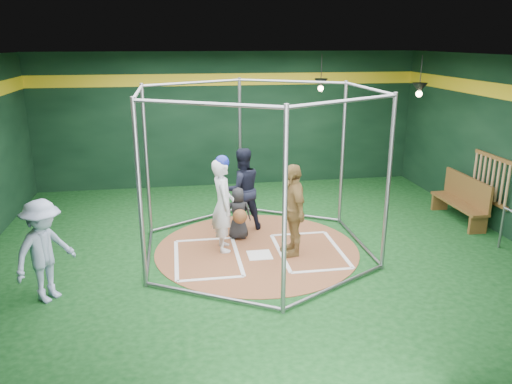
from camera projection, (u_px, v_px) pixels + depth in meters
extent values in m
cube|color=#0B3311|center=(257.00, 250.00, 9.38)|extent=(10.00, 9.00, 0.02)
cube|color=black|center=(257.00, 57.00, 8.35)|extent=(10.00, 9.00, 0.02)
cube|color=black|center=(229.00, 120.00, 13.11)|extent=(10.00, 0.10, 3.50)
cube|color=black|center=(336.00, 268.00, 4.62)|extent=(10.00, 0.10, 3.50)
cube|color=black|center=(512.00, 149.00, 9.64)|extent=(0.10, 9.00, 3.50)
cube|color=gold|center=(228.00, 79.00, 12.77)|extent=(10.00, 0.01, 0.30)
cylinder|color=brown|center=(257.00, 249.00, 9.37)|extent=(3.80, 3.80, 0.01)
cube|color=white|center=(260.00, 255.00, 9.09)|extent=(0.43, 0.43, 0.01)
cube|color=white|center=(204.00, 240.00, 9.79)|extent=(1.10, 0.07, 0.01)
cube|color=white|center=(211.00, 279.00, 8.19)|extent=(1.10, 0.07, 0.01)
cube|color=white|center=(176.00, 260.00, 8.90)|extent=(0.07, 1.70, 0.01)
cube|color=white|center=(237.00, 255.00, 9.07)|extent=(0.07, 1.70, 0.01)
cube|color=white|center=(298.00, 234.00, 10.08)|extent=(1.10, 0.07, 0.01)
cube|color=white|center=(322.00, 270.00, 8.48)|extent=(1.10, 0.07, 0.01)
cube|color=white|center=(280.00, 252.00, 9.20)|extent=(0.07, 1.70, 0.01)
cube|color=white|center=(338.00, 249.00, 9.37)|extent=(0.07, 1.70, 0.01)
cylinder|color=gray|center=(343.00, 154.00, 10.33)|extent=(0.07, 0.07, 3.00)
cylinder|color=gray|center=(240.00, 146.00, 11.11)|extent=(0.07, 0.07, 3.00)
cylinder|color=gray|center=(147.00, 162.00, 9.71)|extent=(0.07, 0.07, 3.00)
cylinder|color=gray|center=(140.00, 197.00, 7.54)|extent=(0.07, 0.07, 3.00)
cylinder|color=gray|center=(285.00, 215.00, 6.77)|extent=(0.07, 0.07, 3.00)
cylinder|color=gray|center=(388.00, 185.00, 8.16)|extent=(0.07, 0.07, 3.00)
cylinder|color=gray|center=(291.00, 81.00, 10.29)|extent=(2.02, 1.20, 0.06)
cylinder|color=gray|center=(288.00, 214.00, 11.14)|extent=(2.02, 1.20, 0.06)
cylinder|color=gray|center=(194.00, 83.00, 9.99)|extent=(2.02, 1.20, 0.06)
cylinder|color=gray|center=(199.00, 219.00, 10.84)|extent=(2.02, 1.20, 0.06)
cylinder|color=gray|center=(138.00, 92.00, 8.20)|extent=(0.06, 2.30, 0.06)
cylinder|color=gray|center=(149.00, 254.00, 9.05)|extent=(0.06, 2.30, 0.06)
cylinder|color=gray|center=(205.00, 104.00, 6.73)|extent=(2.02, 1.20, 0.06)
cylinder|color=gray|center=(211.00, 296.00, 7.58)|extent=(2.02, 1.20, 0.06)
cylinder|color=gray|center=(346.00, 101.00, 7.04)|extent=(2.02, 1.20, 0.06)
cylinder|color=gray|center=(337.00, 286.00, 7.89)|extent=(2.02, 1.20, 0.06)
cylinder|color=gray|center=(368.00, 88.00, 8.82)|extent=(0.06, 2.30, 0.06)
cylinder|color=gray|center=(358.00, 240.00, 9.67)|extent=(0.06, 2.30, 0.06)
cube|color=brown|center=(494.00, 157.00, 10.08)|extent=(0.05, 1.25, 0.08)
cube|color=brown|center=(488.00, 200.00, 10.34)|extent=(0.05, 1.25, 0.08)
cylinder|color=tan|center=(508.00, 186.00, 9.69)|extent=(0.06, 0.06, 0.85)
cylinder|color=tan|center=(502.00, 184.00, 9.84)|extent=(0.06, 0.06, 0.85)
cylinder|color=tan|center=(498.00, 182.00, 9.99)|extent=(0.06, 0.06, 0.85)
cylinder|color=tan|center=(493.00, 180.00, 10.13)|extent=(0.06, 0.06, 0.85)
cylinder|color=tan|center=(488.00, 178.00, 10.28)|extent=(0.06, 0.06, 0.85)
cylinder|color=tan|center=(484.00, 176.00, 10.43)|extent=(0.06, 0.06, 0.85)
cylinder|color=tan|center=(479.00, 174.00, 10.58)|extent=(0.06, 0.06, 0.85)
cylinder|color=tan|center=(475.00, 172.00, 10.73)|extent=(0.06, 0.06, 0.85)
cone|color=black|center=(321.00, 83.00, 12.31)|extent=(0.34, 0.34, 0.22)
sphere|color=#FFD899|center=(321.00, 88.00, 12.35)|extent=(0.14, 0.14, 0.14)
cylinder|color=black|center=(321.00, 68.00, 12.21)|extent=(0.02, 0.02, 0.70)
cone|color=black|center=(420.00, 88.00, 11.08)|extent=(0.34, 0.34, 0.22)
sphere|color=#FFD899|center=(419.00, 94.00, 11.11)|extent=(0.14, 0.14, 0.14)
cylinder|color=black|center=(421.00, 72.00, 10.97)|extent=(0.02, 0.02, 0.70)
imported|color=silver|center=(223.00, 205.00, 9.12)|extent=(0.44, 0.65, 1.73)
sphere|color=navy|center=(222.00, 162.00, 8.88)|extent=(0.26, 0.26, 0.26)
imported|color=tan|center=(293.00, 210.00, 8.95)|extent=(0.49, 1.02, 1.69)
imported|color=black|center=(238.00, 213.00, 9.75)|extent=(0.53, 0.37, 1.03)
sphere|color=brown|center=(240.00, 216.00, 9.50)|extent=(0.28, 0.28, 0.28)
imported|color=black|center=(242.00, 189.00, 10.13)|extent=(0.94, 0.80, 1.71)
imported|color=#98A7C9|center=(44.00, 251.00, 7.36)|extent=(1.09, 1.17, 1.58)
cube|color=brown|center=(459.00, 203.00, 10.74)|extent=(0.40, 1.70, 0.06)
cube|color=brown|center=(467.00, 189.00, 10.68)|extent=(0.06, 1.70, 0.57)
cube|color=brown|center=(478.00, 225.00, 10.09)|extent=(0.38, 0.08, 0.38)
cube|color=brown|center=(440.00, 202.00, 11.52)|extent=(0.38, 0.08, 0.38)
cylinder|color=gray|center=(502.00, 227.00, 9.35)|extent=(0.05, 0.05, 0.81)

